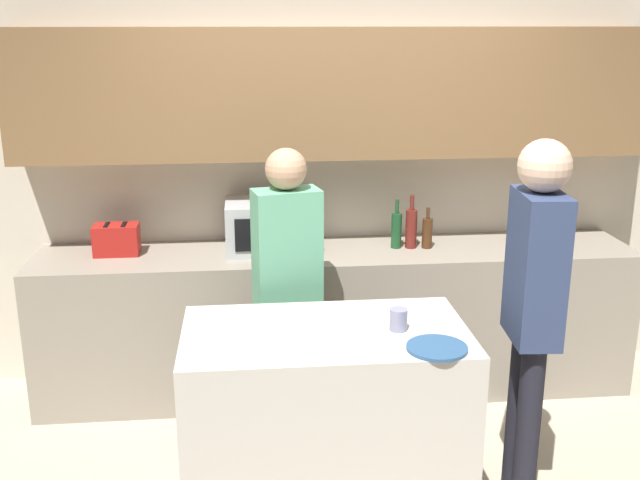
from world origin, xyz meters
TOP-DOWN VIEW (x-y plane):
  - back_wall at (0.00, 1.66)m, footprint 6.40×0.40m
  - back_counter at (0.00, 1.39)m, footprint 3.60×0.62m
  - kitchen_island at (-0.20, 0.20)m, footprint 1.29×0.72m
  - microwave at (-0.40, 1.44)m, footprint 0.52×0.39m
  - toaster at (-1.30, 1.45)m, footprint 0.26×0.16m
  - potted_plant at (1.33, 1.45)m, footprint 0.14×0.14m
  - bottle_0 at (0.37, 1.41)m, footprint 0.06×0.06m
  - bottle_1 at (0.45, 1.40)m, footprint 0.07×0.07m
  - bottle_2 at (0.55, 1.39)m, footprint 0.06×0.06m
  - plate_on_island at (0.25, -0.05)m, footprint 0.26×0.26m
  - cup_0 at (0.13, 0.18)m, footprint 0.08×0.08m
  - person_left at (0.73, 0.13)m, footprint 0.23×0.35m
  - person_center at (-0.33, 0.82)m, footprint 0.37×0.26m

SIDE VIEW (x-z plane):
  - kitchen_island at x=-0.20m, z-range 0.00..0.90m
  - back_counter at x=0.00m, z-range 0.00..0.90m
  - plate_on_island at x=0.25m, z-range 0.90..0.91m
  - cup_0 at x=0.13m, z-range 0.90..1.00m
  - person_center at x=-0.33m, z-range 0.15..1.77m
  - toaster at x=-1.30m, z-range 0.90..1.09m
  - bottle_2 at x=0.55m, z-range 0.87..1.13m
  - bottle_0 at x=0.37m, z-range 0.87..1.17m
  - bottle_1 at x=0.45m, z-range 0.86..1.19m
  - microwave at x=-0.40m, z-range 0.90..1.20m
  - person_left at x=0.73m, z-range 0.18..1.94m
  - potted_plant at x=1.33m, z-range 0.90..1.30m
  - back_wall at x=0.00m, z-range 0.19..2.89m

